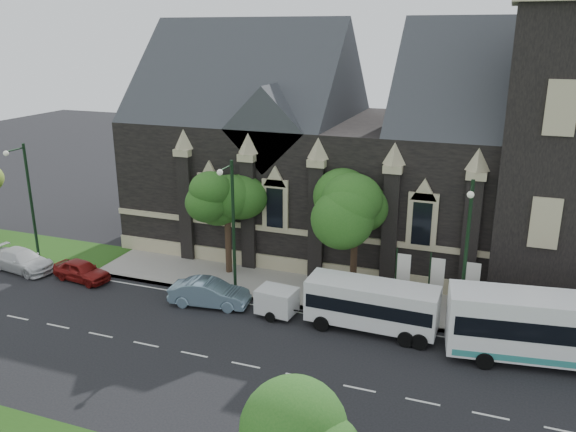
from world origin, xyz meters
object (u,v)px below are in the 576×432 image
at_px(tree_walk_left, 231,195).
at_px(shuttle_bus, 372,303).
at_px(street_lamp_far, 28,198).
at_px(sedan, 209,293).
at_px(banner_flag_right, 469,284).
at_px(car_far_white, 22,260).
at_px(street_lamp_near, 466,250).
at_px(box_trailer, 277,301).
at_px(banner_flag_center, 434,279).
at_px(tree_walk_right, 360,207).
at_px(tree_park_east, 300,427).
at_px(street_lamp_mid, 232,222).
at_px(car_far_red, 82,271).
at_px(banner_flag_left, 401,274).

bearing_deg(tree_walk_left, shuttle_bus, -23.39).
relative_size(street_lamp_far, sedan, 1.80).
distance_m(banner_flag_right, shuttle_bus, 5.95).
distance_m(street_lamp_far, car_far_white, 4.52).
bearing_deg(street_lamp_near, box_trailer, -172.10).
relative_size(street_lamp_far, box_trailer, 2.69).
height_order(banner_flag_center, banner_flag_right, same).
xyz_separation_m(tree_walk_right, banner_flag_center, (5.08, -1.71, -3.43)).
bearing_deg(box_trailer, tree_park_east, -60.77).
relative_size(street_lamp_mid, box_trailer, 2.69).
xyz_separation_m(tree_park_east, tree_walk_right, (-2.96, 20.04, 1.20)).
height_order(street_lamp_near, banner_flag_center, street_lamp_near).
distance_m(tree_walk_right, car_far_red, 19.51).
height_order(banner_flag_left, banner_flag_center, same).
xyz_separation_m(street_lamp_far, banner_flag_right, (30.29, 1.91, -2.73)).
distance_m(street_lamp_far, box_trailer, 20.02).
xyz_separation_m(banner_flag_left, sedan, (-11.23, -3.47, -1.56)).
bearing_deg(shuttle_bus, tree_park_east, -85.16).
height_order(tree_walk_left, box_trailer, tree_walk_left).
height_order(shuttle_bus, box_trailer, shuttle_bus).
relative_size(street_lamp_far, car_far_white, 1.71).
bearing_deg(street_lamp_far, banner_flag_left, 4.15).
relative_size(shuttle_bus, car_far_white, 1.42).
xyz_separation_m(street_lamp_near, banner_flag_center, (-1.71, 1.91, -2.73)).
xyz_separation_m(street_lamp_mid, street_lamp_far, (-16.00, 0.00, 0.00)).
bearing_deg(street_lamp_far, box_trailer, -4.25).
relative_size(sedan, car_far_white, 0.95).
distance_m(banner_flag_right, car_far_red, 25.52).
distance_m(banner_flag_center, box_trailer, 9.48).
distance_m(banner_flag_left, sedan, 11.86).
relative_size(banner_flag_center, car_far_red, 0.95).
bearing_deg(tree_park_east, banner_flag_left, 89.65).
bearing_deg(car_far_red, tree_walk_right, -67.42).
bearing_deg(banner_flag_center, sedan, -165.30).
xyz_separation_m(street_lamp_mid, car_far_red, (-10.99, -1.20, -4.39)).
bearing_deg(box_trailer, banner_flag_center, 26.30).
height_order(banner_flag_left, banner_flag_right, same).
bearing_deg(street_lamp_mid, banner_flag_center, 8.82).
distance_m(street_lamp_far, car_far_red, 6.77).
bearing_deg(tree_walk_right, sedan, -147.57).
bearing_deg(banner_flag_center, banner_flag_left, 180.00).
height_order(street_lamp_near, street_lamp_far, same).
bearing_deg(street_lamp_near, banner_flag_left, 152.82).
height_order(street_lamp_far, sedan, street_lamp_far).
relative_size(banner_flag_left, car_far_red, 0.95).
distance_m(tree_walk_right, tree_walk_left, 9.01).
xyz_separation_m(tree_walk_left, banner_flag_right, (16.08, -1.70, -3.35)).
bearing_deg(car_far_red, tree_park_east, -117.96).
distance_m(tree_park_east, street_lamp_far, 30.90).
xyz_separation_m(banner_flag_center, shuttle_bus, (-3.05, -3.07, -0.73)).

